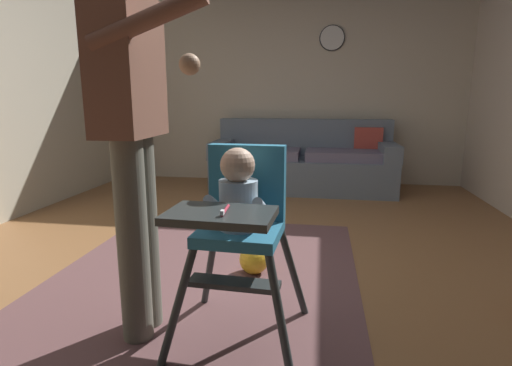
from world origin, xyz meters
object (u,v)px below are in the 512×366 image
at_px(high_chair, 240,210).
at_px(wall_clock, 332,38).
at_px(couch, 303,163).
at_px(toy_ball, 254,259).
at_px(adult_standing, 133,129).

relative_size(high_chair, wall_clock, 2.84).
bearing_deg(high_chair, wall_clock, 176.00).
height_order(couch, high_chair, high_chair).
xyz_separation_m(couch, toy_ball, (-0.19, -2.58, -0.24)).
xyz_separation_m(couch, adult_standing, (-0.61, -3.30, 0.65)).
distance_m(couch, adult_standing, 3.42).
height_order(couch, adult_standing, adult_standing).
bearing_deg(couch, wall_clock, 147.49).
distance_m(couch, high_chair, 3.30).
relative_size(couch, wall_clock, 6.87).
relative_size(toy_ball, wall_clock, 0.59).
bearing_deg(wall_clock, couch, -122.51).
bearing_deg(toy_ball, high_chair, -85.43).
relative_size(couch, high_chair, 2.42).
height_order(couch, toy_ball, couch).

